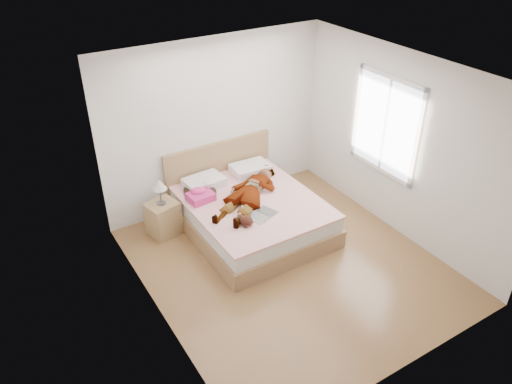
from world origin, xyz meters
TOP-DOWN VIEW (x-y plane):
  - ground at (0.00, 0.00)m, footprint 4.00×4.00m
  - woman at (0.02, 1.06)m, footprint 1.69×1.47m
  - hair at (-0.55, 1.51)m, footprint 0.51×0.60m
  - phone at (-0.48, 1.46)m, footprint 0.09×0.10m
  - room_shell at (1.77, 0.30)m, footprint 4.00×4.00m
  - bed at (0.00, 1.04)m, footprint 1.80×2.08m
  - towel at (-0.62, 1.35)m, footprint 0.37×0.31m
  - magazine at (-0.07, 0.56)m, footprint 0.47×0.38m
  - coffee_mug at (-0.24, 0.75)m, footprint 0.12×0.10m
  - plush_toy at (-0.39, 0.48)m, footprint 0.22×0.27m
  - nightstand at (-1.13, 1.55)m, footprint 0.49×0.45m

SIDE VIEW (x-z plane):
  - ground at x=0.00m, z-range 0.00..0.00m
  - bed at x=0.00m, z-range -0.22..0.78m
  - nightstand at x=-1.13m, z-range -0.15..0.74m
  - magazine at x=-0.07m, z-range 0.51..0.53m
  - hair at x=-0.55m, z-range 0.51..0.59m
  - coffee_mug at x=-0.24m, z-range 0.51..0.60m
  - plush_toy at x=-0.39m, z-range 0.51..0.65m
  - towel at x=-0.62m, z-range 0.49..0.68m
  - woman at x=0.02m, z-range 0.51..0.74m
  - phone at x=-0.48m, z-range 0.66..0.71m
  - room_shell at x=1.77m, z-range -0.50..3.50m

